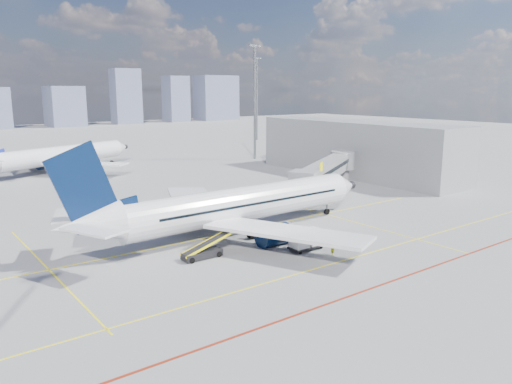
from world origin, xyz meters
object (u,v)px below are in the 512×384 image
cargo_dolly (306,239)px  ramp_worker (333,248)px  baggage_tug (301,242)px  second_aircraft (56,156)px  belt_loader (203,252)px  main_aircraft (232,206)px

cargo_dolly → ramp_worker: cargo_dolly is taller
baggage_tug → ramp_worker: (1.06, -3.40, 0.06)m
second_aircraft → ramp_worker: (7.13, -66.70, -2.47)m
ramp_worker → belt_loader: bearing=65.2°
cargo_dolly → ramp_worker: bearing=-71.7°
ramp_worker → cargo_dolly: bearing=26.1°
belt_loader → ramp_worker: 12.43m
cargo_dolly → belt_loader: 10.35m
baggage_tug → cargo_dolly: 0.76m
main_aircraft → belt_loader: size_ratio=7.00×
main_aircraft → belt_loader: bearing=-145.5°
second_aircraft → cargo_dolly: size_ratio=9.56×
main_aircraft → baggage_tug: main_aircraft is taller
belt_loader → cargo_dolly: bearing=-23.3°
belt_loader → ramp_worker: size_ratio=3.70×
second_aircraft → baggage_tug: 63.64m
baggage_tug → belt_loader: size_ratio=0.43×
baggage_tug → cargo_dolly: size_ratio=0.65×
baggage_tug → ramp_worker: ramp_worker is taller
baggage_tug → cargo_dolly: bearing=-97.0°
cargo_dolly → ramp_worker: (0.89, -2.77, -0.34)m
main_aircraft → baggage_tug: bearing=-72.4°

